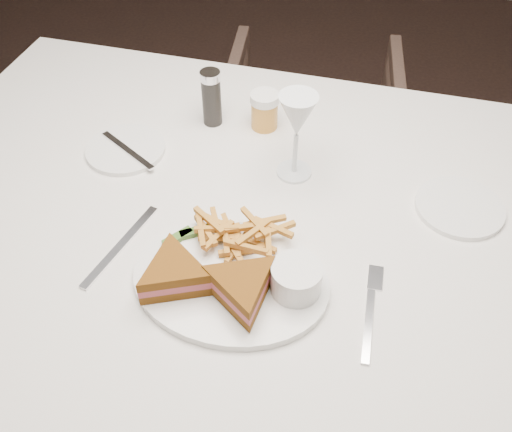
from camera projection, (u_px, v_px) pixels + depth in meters
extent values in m
plane|color=black|center=(215.00, 324.00, 1.75)|extent=(5.00, 5.00, 0.00)
cube|color=silver|center=(261.00, 331.00, 1.30)|extent=(1.49, 1.03, 0.75)
imported|color=#48352C|center=(310.00, 129.00, 1.96)|extent=(0.62, 0.58, 0.59)
ellipsoid|color=white|center=(231.00, 280.00, 0.92)|extent=(0.33, 0.27, 0.01)
cube|color=silver|center=(121.00, 246.00, 0.97)|extent=(0.07, 0.20, 0.00)
cylinder|color=white|center=(126.00, 149.00, 1.15)|extent=(0.16, 0.16, 0.01)
cylinder|color=white|center=(460.00, 207.00, 1.04)|extent=(0.16, 0.16, 0.01)
cylinder|color=black|center=(212.00, 98.00, 1.18)|extent=(0.04, 0.04, 0.12)
cylinder|color=#C7852F|center=(264.00, 111.00, 1.19)|extent=(0.06, 0.06, 0.08)
cube|color=#396222|center=(196.00, 232.00, 0.97)|extent=(0.06, 0.04, 0.01)
cube|color=#396222|center=(178.00, 237.00, 0.96)|extent=(0.05, 0.05, 0.01)
cylinder|color=white|center=(296.00, 279.00, 0.88)|extent=(0.08, 0.08, 0.05)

